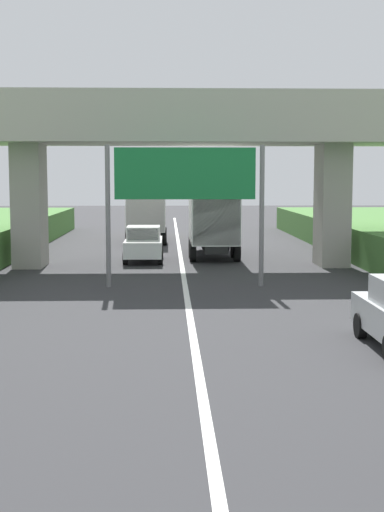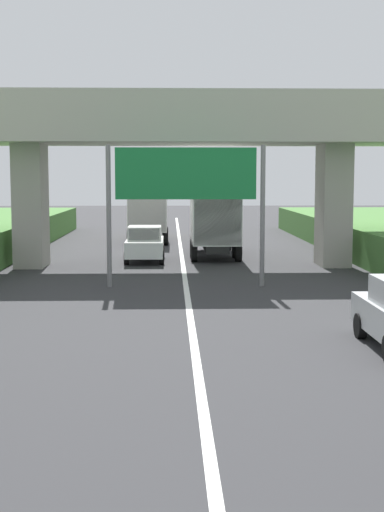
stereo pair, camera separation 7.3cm
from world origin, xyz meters
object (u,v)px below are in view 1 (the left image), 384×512
object	(u,v)px
truck_yellow	(147,211)
truck_black	(212,219)
overhead_highway_sign	(185,183)
car_white	(144,244)

from	to	relation	value
truck_yellow	truck_black	world-z (taller)	same
overhead_highway_sign	car_white	size ratio (longest dim) A/B	1.43
overhead_highway_sign	truck_yellow	xyz separation A→B (m)	(-1.94, 18.61, -1.94)
overhead_highway_sign	truck_yellow	bearing A→B (deg)	95.96
overhead_highway_sign	truck_black	xyz separation A→B (m)	(1.63, 10.21, -1.94)
truck_black	car_white	size ratio (longest dim) A/B	1.78
overhead_highway_sign	car_white	distance (m)	8.81
truck_yellow	overhead_highway_sign	bearing A→B (deg)	-84.04
overhead_highway_sign	truck_black	distance (m)	10.52
truck_yellow	car_white	bearing A→B (deg)	-89.30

